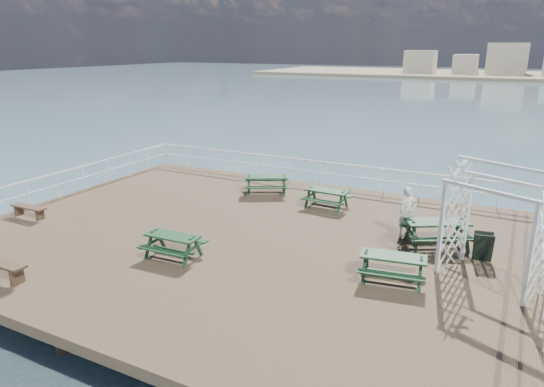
{
  "coord_description": "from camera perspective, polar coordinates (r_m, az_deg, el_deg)",
  "views": [
    {
      "loc": [
        7.83,
        -12.98,
        6.05
      ],
      "look_at": [
        0.38,
        1.4,
        1.1
      ],
      "focal_mm": 32.0,
      "sensor_mm": 36.0,
      "label": 1
    }
  ],
  "objects": [
    {
      "name": "flat_bench_far",
      "position": [
        15.08,
        -29.39,
        -7.41
      ],
      "size": [
        1.78,
        0.43,
        0.51
      ],
      "rotation": [
        0.0,
        0.0,
        0.0
      ],
      "color": "brown",
      "rests_on": "ground"
    },
    {
      "name": "picnic_table_c",
      "position": [
        16.01,
        18.87,
        -3.85
      ],
      "size": [
        2.47,
        2.34,
        0.95
      ],
      "rotation": [
        0.0,
        0.0,
        0.54
      ],
      "color": "#14371C",
      "rests_on": "ground"
    },
    {
      "name": "picnic_table_d",
      "position": [
        14.7,
        -11.58,
        -5.51
      ],
      "size": [
        1.7,
        1.39,
        0.8
      ],
      "rotation": [
        0.0,
        0.0,
        0.04
      ],
      "color": "#14371C",
      "rests_on": "ground"
    },
    {
      "name": "sandwich_board",
      "position": [
        15.49,
        23.58,
        -5.8
      ],
      "size": [
        0.59,
        0.48,
        0.87
      ],
      "rotation": [
        0.0,
        0.0,
        0.16
      ],
      "color": "black",
      "rests_on": "ground"
    },
    {
      "name": "picnic_table_e",
      "position": [
        13.39,
        14.04,
        -7.88
      ],
      "size": [
        1.91,
        1.64,
        0.83
      ],
      "rotation": [
        0.0,
        0.0,
        0.16
      ],
      "color": "#14371C",
      "rests_on": "ground"
    },
    {
      "name": "flat_bench_near",
      "position": [
        19.84,
        -26.71,
        -1.64
      ],
      "size": [
        1.53,
        0.38,
        0.44
      ],
      "rotation": [
        0.0,
        0.0,
        0.01
      ],
      "color": "brown",
      "rests_on": "ground"
    },
    {
      "name": "railing",
      "position": [
        18.2,
        0.43,
        0.47
      ],
      "size": [
        17.77,
        13.76,
        1.1
      ],
      "color": "white",
      "rests_on": "ground"
    },
    {
      "name": "picnic_table_b",
      "position": [
        18.92,
        6.44,
        -0.15
      ],
      "size": [
        1.7,
        1.4,
        0.79
      ],
      "rotation": [
        0.0,
        0.0,
        -0.05
      ],
      "color": "#14371C",
      "rests_on": "ground"
    },
    {
      "name": "person",
      "position": [
        16.53,
        15.65,
        -2.08
      ],
      "size": [
        0.71,
        0.7,
        1.66
      ],
      "primitive_type": "imported",
      "rotation": [
        0.0,
        0.0,
        0.73
      ],
      "color": "silver",
      "rests_on": "ground"
    },
    {
      "name": "ground",
      "position": [
        16.38,
        -3.45,
        -5.28
      ],
      "size": [
        18.0,
        14.0,
        0.3
      ],
      "primitive_type": "cube",
      "color": "brown",
      "rests_on": "ground"
    },
    {
      "name": "picnic_table_a",
      "position": [
        20.55,
        -0.67,
        1.49
      ],
      "size": [
        2.26,
        2.12,
        0.87
      ],
      "rotation": [
        0.0,
        0.0,
        0.5
      ],
      "color": "#14371C",
      "rests_on": "ground"
    },
    {
      "name": "trellis_arbor",
      "position": [
        13.96,
        24.84,
        -3.99
      ],
      "size": [
        2.92,
        2.3,
        3.22
      ],
      "rotation": [
        0.0,
        0.0,
        -0.41
      ],
      "color": "white",
      "rests_on": "ground"
    }
  ]
}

